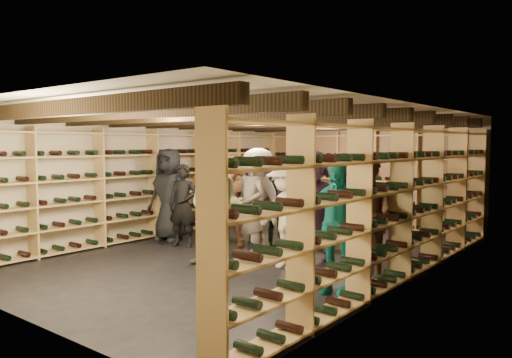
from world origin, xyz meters
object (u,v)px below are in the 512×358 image
Objects in this scene: person_7 at (250,208)px; person_12 at (362,210)px; person_1 at (183,205)px; crate_stack_right at (333,233)px; person_10 at (274,205)px; person_9 at (258,201)px; person_4 at (336,226)px; person_6 at (256,200)px; person_3 at (287,215)px; person_8 at (366,215)px; person_11 at (313,204)px; crate_loose at (345,238)px; person_5 at (229,200)px; crate_stack_left at (278,213)px; person_2 at (217,207)px; person_0 at (169,195)px.

person_7 is 1.02× the size of person_12.
person_7 is (1.66, -0.12, 0.09)m from person_1.
crate_stack_right is 0.37× the size of person_10.
person_9 is at bearing -5.31° from person_1.
person_7 reaches higher than person_4.
person_1 is 1.64m from person_10.
crate_stack_right is 0.35× the size of person_12.
person_6 is at bearing 138.39° from person_4.
person_7 is at bearing -106.45° from crate_stack_right.
crate_stack_right is at bearing 100.88° from person_3.
person_1 is 0.85× the size of person_8.
person_11 reaches higher than person_12.
crate_loose is 0.33× the size of person_1.
person_4 is at bearing -36.74° from person_5.
person_9 reaches higher than person_1.
person_9 is at bearing -81.64° from person_10.
crate_stack_left is at bearing 165.67° from person_8.
person_7 is at bearing -24.28° from person_1.
person_4 is 2.78m from person_10.
person_12 is at bearing -52.88° from crate_loose.
crate_stack_left is 0.45× the size of person_1.
person_5 is (-0.88, 1.29, -0.06)m from person_2.
person_2 is 2.27m from person_12.
person_5 is at bearing -166.46° from person_8.
person_2 is (2.13, -0.95, 0.02)m from person_0.
person_0 reaches higher than person_10.
person_9 is 1.01× the size of person_11.
person_5 is 0.95× the size of person_11.
crate_stack_right is 0.38× the size of person_6.
person_11 is at bearing 124.25° from person_4.
person_9 reaches higher than person_4.
person_8 is (3.57, 0.07, 0.14)m from person_1.
person_12 is at bearing -0.63° from person_10.
person_12 is at bearing -4.15° from person_1.
person_0 reaches higher than person_6.
person_4 is at bearing -59.73° from crate_stack_right.
person_8 reaches higher than crate_loose.
person_12 is at bearing 0.27° from person_0.
crate_loose is at bearing 88.05° from person_9.
person_1 is at bearing 131.85° from person_2.
person_0 is 1.00× the size of person_8.
person_5 is at bearing -134.08° from crate_loose.
person_3 is 1.92m from person_5.
person_1 is at bearing -143.32° from crate_stack_right.
person_0 is at bearing 160.10° from person_4.
person_8 is at bearing -19.12° from person_1.
person_10 is at bearing -121.59° from crate_loose.
person_2 is at bearing -67.82° from person_5.
person_1 is 0.90× the size of person_12.
person_9 is (-0.23, 0.50, 0.05)m from person_7.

